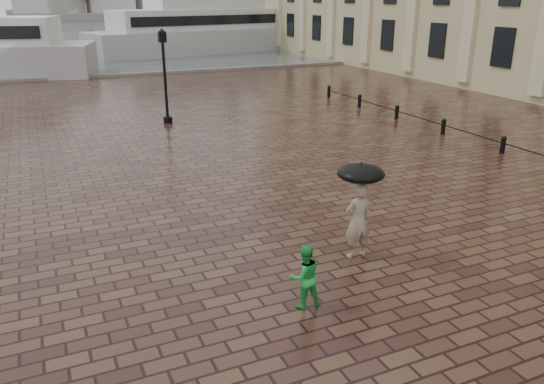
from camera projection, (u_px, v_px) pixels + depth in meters
The scene contains 9 objects.
ground at pixel (184, 245), 13.49m from camera, with size 300.00×300.00×0.00m, color #351D18.
harbour_water at pixel (44, 33), 92.25m from camera, with size 240.00×240.00×0.00m, color #465255.
quay_edge at pixel (74, 79), 40.88m from camera, with size 80.00×0.60×0.30m, color slate.
far_shore at pixel (34, 15), 150.11m from camera, with size 300.00×60.00×2.00m, color #4C4C47.
bollard_row at pixel (443, 126), 24.28m from camera, with size 0.22×21.22×0.73m.
adult_pedestrian at pixel (358, 221), 12.60m from camera, with size 0.69×0.45×1.89m, color gray.
child_pedestrian at pixel (304, 276), 10.63m from camera, with size 0.66×0.52×1.36m, color green.
ferry_far at pixel (207, 28), 59.33m from camera, with size 27.19×12.11×8.67m.
umbrella at pixel (361, 173), 12.18m from camera, with size 1.10×1.10×1.20m.
Camera 1 is at (-2.92, -12.04, 5.96)m, focal length 35.00 mm.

